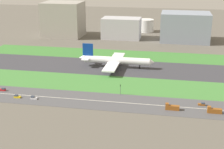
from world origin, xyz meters
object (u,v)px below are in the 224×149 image
Objects in this scene: car_0 at (34,98)px; car_2 at (202,104)px; truck_1 at (214,111)px; terminal_building at (63,19)px; hangar_building at (121,28)px; fuel_tank_west at (119,26)px; truck_0 at (172,107)px; car_5 at (17,97)px; office_tower at (185,27)px; car_1 at (3,90)px; fuel_tank_east at (170,27)px; fuel_tank_centre at (146,26)px; traffic_light at (120,89)px; airliner at (115,60)px.

car_2 is at bearing -174.68° from car_0.
terminal_building reaches higher than truck_1.
truck_1 reaches higher than car_0.
terminal_building is at bearing 180.00° from hangar_building.
truck_1 is 0.33× the size of fuel_tank_west.
truck_0 is at bearing -151.41° from car_2.
truck_0 is 100.65m from car_5.
fuel_tank_west is (-90.90, 227.00, 6.01)m from car_2.
office_tower is (-14.00, 192.00, 14.43)m from truck_1.
fuel_tank_east is at bearing 64.19° from car_1.
car_1 is 240.47m from fuel_tank_centre.
traffic_light is at bearing -27.50° from truck_0.
airliner reaches higher than fuel_tank_east.
car_5 is at bearing -175.20° from car_2.
terminal_building is at bearing 126.23° from airliner.
office_tower reaches higher than hangar_building.
car_2 is 0.17× the size of fuel_tank_west.
truck_1 is 1.17× the size of traffic_light.
fuel_tank_east is at bearing -88.46° from truck_0.
terminal_building reaches higher than car_2.
hangar_building is at bearing 0.00° from terminal_building.
airliner is 96.08m from car_2.
truck_1 is 0.44× the size of fuel_tank_centre.
truck_1 is at bearing -16.92° from traffic_light.
hangar_building reaches higher than truck_0.
terminal_building is 1.03× the size of hangar_building.
office_tower is at bearing -117.42° from car_0.
fuel_tank_centre reaches higher than car_2.
car_0 is 28.91m from car_1.
traffic_light is (66.08, 17.99, 3.37)m from car_5.
fuel_tank_centre is at bearing -105.00° from car_5.
truck_1 reaches higher than car_1.
office_tower is at bearing -69.33° from fuel_tank_east.
office_tower is (143.42, 0.00, -4.32)m from terminal_building.
fuel_tank_east is (109.77, 227.00, 5.88)m from car_1.
airliner is at bearing 134.86° from car_2.
car_5 is at bearing -0.00° from truck_0.
car_5 is at bearing -111.69° from fuel_tank_east.
airliner is 159.48m from fuel_tank_centre.
car_1 is 1.00× the size of car_2.
fuel_tank_west is (-97.13, 237.00, 5.26)m from truck_1.
car_2 is (67.67, -68.00, -5.31)m from airliner.
fuel_tank_west is (60.28, 45.00, -13.49)m from terminal_building.
truck_0 is at bearing -88.46° from fuel_tank_east.
hangar_building reaches higher than fuel_tank_centre.
car_1 and car_2 have the same top height.
airliner is at bearing 103.81° from traffic_light.
traffic_light is 0.16× the size of terminal_building.
car_1 is 0.08× the size of office_tower.
car_1 is 0.23× the size of fuel_tank_centre.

